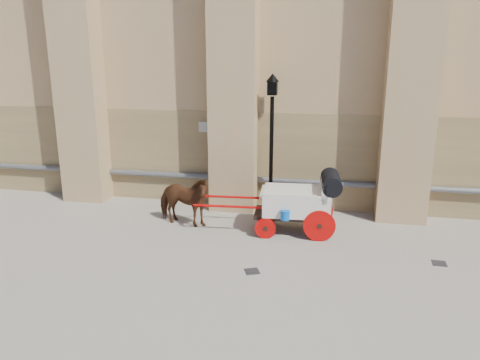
# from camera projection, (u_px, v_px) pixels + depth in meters

# --- Properties ---
(ground) EXTENTS (90.00, 90.00, 0.00)m
(ground) POSITION_uv_depth(u_px,v_px,m) (243.00, 258.00, 11.23)
(ground) COLOR gray
(ground) RESTS_ON ground
(horse) EXTENTS (1.88, 1.15, 1.48)m
(horse) POSITION_uv_depth(u_px,v_px,m) (183.00, 201.00, 13.16)
(horse) COLOR #593018
(horse) RESTS_ON ground
(carriage) EXTENTS (3.98, 1.48, 1.71)m
(carriage) POSITION_uv_depth(u_px,v_px,m) (301.00, 200.00, 12.61)
(carriage) COLOR black
(carriage) RESTS_ON ground
(street_lamp) EXTENTS (0.39, 0.39, 4.18)m
(street_lamp) POSITION_uv_depth(u_px,v_px,m) (271.00, 140.00, 13.96)
(street_lamp) COLOR black
(street_lamp) RESTS_ON ground
(drain_grate_near) EXTENTS (0.42, 0.42, 0.01)m
(drain_grate_near) POSITION_uv_depth(u_px,v_px,m) (252.00, 271.00, 10.55)
(drain_grate_near) COLOR black
(drain_grate_near) RESTS_ON ground
(drain_grate_far) EXTENTS (0.33, 0.33, 0.01)m
(drain_grate_far) POSITION_uv_depth(u_px,v_px,m) (439.00, 263.00, 10.95)
(drain_grate_far) COLOR black
(drain_grate_far) RESTS_ON ground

